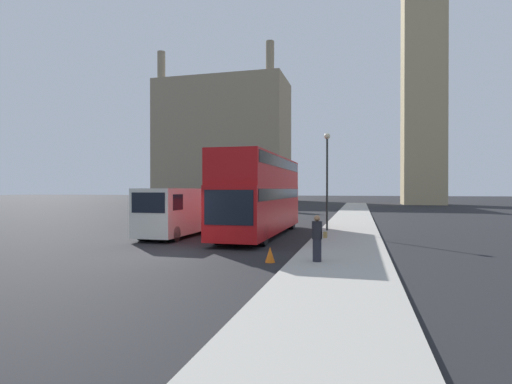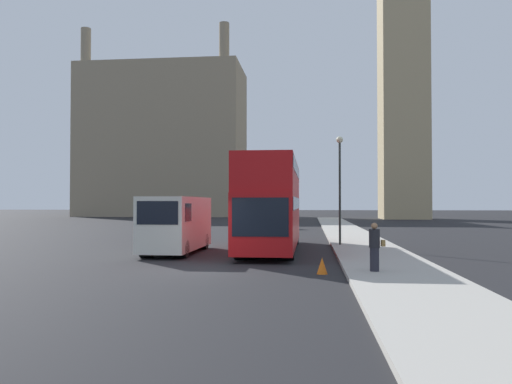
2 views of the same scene
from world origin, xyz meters
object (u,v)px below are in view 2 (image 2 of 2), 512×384
(red_double_decker_bus, at_px, (272,201))
(street_lamp, at_px, (340,173))
(white_van, at_px, (176,223))
(pedestrian, at_px, (375,247))

(red_double_decker_bus, bearing_deg, street_lamp, 33.47)
(white_van, xyz_separation_m, pedestrian, (8.34, -6.37, -0.48))
(pedestrian, bearing_deg, street_lamp, 92.73)
(pedestrian, relative_size, street_lamp, 0.27)
(red_double_decker_bus, relative_size, white_van, 1.87)
(white_van, relative_size, street_lamp, 1.05)
(street_lamp, bearing_deg, pedestrian, -87.27)
(white_van, bearing_deg, street_lamp, 27.29)
(red_double_decker_bus, xyz_separation_m, pedestrian, (3.98, -8.11, -1.53))
(pedestrian, bearing_deg, red_double_decker_bus, 116.17)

